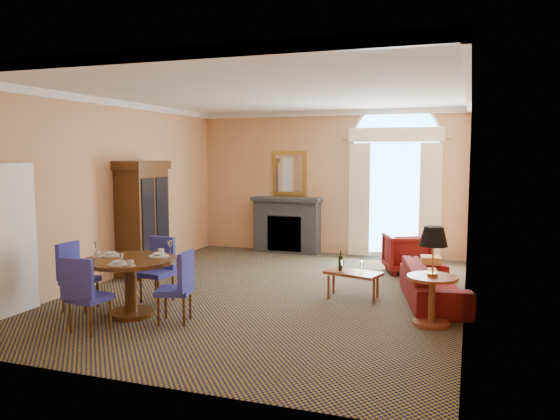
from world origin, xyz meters
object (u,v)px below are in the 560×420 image
(armoire, at_px, (143,220))
(sofa, at_px, (433,284))
(dining_table, at_px, (130,274))
(coffee_table, at_px, (352,273))
(armchair, at_px, (407,253))
(side_table, at_px, (433,265))

(armoire, height_order, sofa, armoire)
(armoire, distance_m, sofa, 5.33)
(dining_table, distance_m, coffee_table, 3.34)
(coffee_table, bearing_deg, dining_table, -128.79)
(dining_table, height_order, armchair, dining_table)
(dining_table, height_order, side_table, side_table)
(dining_table, relative_size, armchair, 1.57)
(sofa, bearing_deg, armchair, 4.00)
(armoire, distance_m, armchair, 5.01)
(dining_table, height_order, sofa, dining_table)
(armchair, height_order, coffee_table, armchair)
(armoire, distance_m, coffee_table, 4.13)
(armoire, distance_m, dining_table, 2.74)
(side_table, bearing_deg, dining_table, -166.66)
(coffee_table, distance_m, side_table, 1.64)
(sofa, bearing_deg, dining_table, 104.72)
(armoire, bearing_deg, armchair, 20.46)
(armoire, xyz_separation_m, sofa, (5.27, -0.27, -0.73))
(sofa, relative_size, side_table, 1.55)
(armchair, bearing_deg, coffee_table, 54.16)
(dining_table, xyz_separation_m, coffee_table, (2.73, 1.91, -0.19))
(sofa, bearing_deg, armoire, 73.90)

